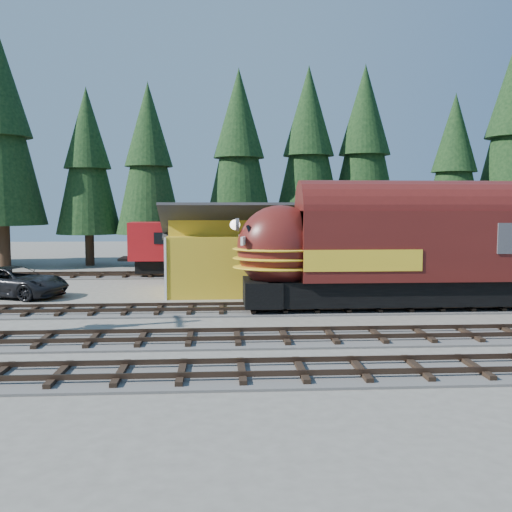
{
  "coord_description": "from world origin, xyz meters",
  "views": [
    {
      "loc": [
        -3.01,
        -23.28,
        5.08
      ],
      "look_at": [
        -1.31,
        4.0,
        2.69
      ],
      "focal_mm": 40.0,
      "sensor_mm": 36.0,
      "label": 1
    }
  ],
  "objects": [
    {
      "name": "track_siding",
      "position": [
        10.0,
        4.0,
        0.06
      ],
      "size": [
        68.0,
        3.2,
        0.33
      ],
      "color": "#4C4947",
      "rests_on": "ground"
    },
    {
      "name": "caboose",
      "position": [
        -4.95,
        18.0,
        2.36
      ],
      "size": [
        9.01,
        2.61,
        4.68
      ],
      "color": "black",
      "rests_on": "ground"
    },
    {
      "name": "locomotive",
      "position": [
        6.08,
        4.0,
        2.77
      ],
      "size": [
        17.67,
        3.51,
        4.8
      ],
      "color": "black",
      "rests_on": "ground"
    },
    {
      "name": "ground",
      "position": [
        0.0,
        0.0,
        0.0
      ],
      "size": [
        120.0,
        120.0,
        0.0
      ],
      "primitive_type": "plane",
      "color": "#6B665B",
      "rests_on": "ground"
    },
    {
      "name": "pickup_truck_a",
      "position": [
        -14.56,
        9.16,
        0.85
      ],
      "size": [
        6.74,
        4.83,
        1.71
      ],
      "primitive_type": "imported",
      "rotation": [
        0.0,
        0.0,
        1.21
      ],
      "color": "black",
      "rests_on": "ground"
    },
    {
      "name": "track_spur",
      "position": [
        -10.0,
        18.0,
        0.06
      ],
      "size": [
        32.0,
        3.2,
        0.33
      ],
      "color": "#4C4947",
      "rests_on": "ground"
    },
    {
      "name": "conifer_backdrop",
      "position": [
        5.66,
        24.68,
        10.44
      ],
      "size": [
        79.92,
        22.46,
        17.33
      ],
      "color": "black",
      "rests_on": "ground"
    },
    {
      "name": "depot",
      "position": [
        -0.0,
        10.5,
        2.96
      ],
      "size": [
        12.8,
        7.0,
        5.3
      ],
      "color": "gold",
      "rests_on": "ground"
    }
  ]
}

